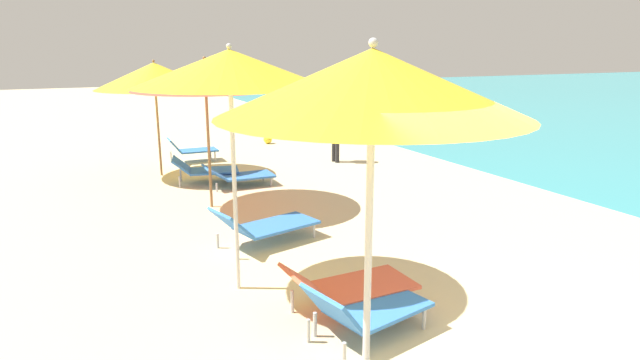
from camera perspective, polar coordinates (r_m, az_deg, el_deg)
name	(u,v)px	position (r m, az deg, el deg)	size (l,w,h in m)	color
umbrella_nearest	(372,84)	(3.36, 5.61, 10.18)	(1.97, 1.97, 2.87)	silver
lounger_nearest_shoreside	(365,308)	(5.43, 4.85, -13.47)	(1.37, 0.90, 0.63)	blue
umbrella_second	(230,68)	(6.01, -9.61, 11.67)	(2.14, 2.14, 2.86)	silver
lounger_second_shoreside	(264,225)	(7.88, -6.02, -4.76)	(1.68, 1.00, 0.63)	blue
lounger_second_inland	(348,286)	(5.87, 3.00, -11.19)	(1.44, 0.70, 0.60)	#D8593F
umbrella_third	(205,75)	(9.52, -12.17, 10.88)	(2.54, 2.54, 2.67)	olive
lounger_third_shoreside	(238,175)	(11.22, -8.73, 0.55)	(1.44, 0.68, 0.48)	blue
umbrella_farthest	(154,76)	(12.33, -17.26, 10.56)	(2.55, 2.55, 2.56)	olive
lounger_farthest_shoreside	(191,149)	(13.86, -13.60, 3.22)	(1.20, 0.61, 0.63)	blue
lounger_farthest_inland	(204,169)	(11.61, -12.24, 1.14)	(1.48, 0.96, 0.57)	blue
person_walking_near	(336,126)	(13.38, 1.69, 5.77)	(0.24, 0.37, 1.52)	#262628
cooler_box	(337,132)	(17.26, 1.79, 5.16)	(0.43, 0.59, 0.35)	#338C59
beach_ball	(268,139)	(16.19, -5.60, 4.35)	(0.26, 0.26, 0.26)	yellow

